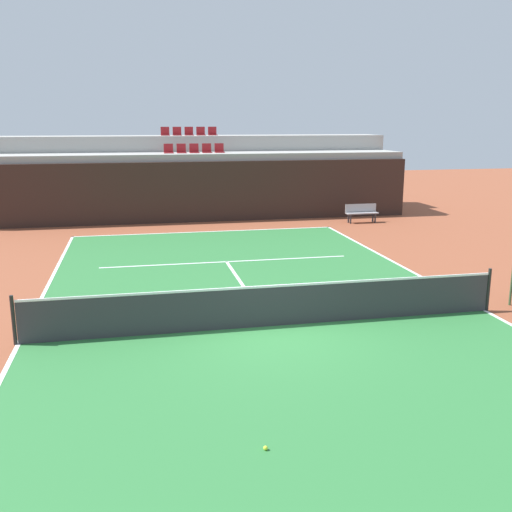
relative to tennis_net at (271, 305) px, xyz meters
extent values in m
plane|color=brown|center=(0.00, 0.00, -0.51)|extent=(80.00, 80.00, 0.00)
cube|color=#2D7238|center=(0.00, 0.00, -0.50)|extent=(11.00, 24.00, 0.01)
cube|color=white|center=(0.00, 11.95, -0.50)|extent=(11.00, 0.10, 0.00)
cube|color=white|center=(-5.45, 0.00, -0.50)|extent=(0.10, 24.00, 0.00)
cube|color=white|center=(5.45, 0.00, -0.50)|extent=(0.10, 24.00, 0.00)
cube|color=white|center=(0.00, 6.40, -0.50)|extent=(8.26, 0.10, 0.00)
cube|color=white|center=(0.00, 3.20, -0.50)|extent=(0.10, 6.40, 0.00)
cube|color=black|center=(0.00, 14.63, 0.88)|extent=(20.36, 0.30, 2.78)
cube|color=#9E9E99|center=(0.00, 15.98, 1.04)|extent=(20.36, 2.40, 3.11)
cube|color=#9E9E99|center=(0.00, 18.38, 1.43)|extent=(20.36, 2.40, 3.87)
cube|color=maroon|center=(-1.22, 15.98, 2.62)|extent=(0.44, 0.44, 0.04)
cube|color=maroon|center=(-1.22, 16.18, 2.84)|extent=(0.44, 0.04, 0.40)
cube|color=maroon|center=(-0.61, 15.98, 2.62)|extent=(0.44, 0.44, 0.04)
cube|color=maroon|center=(-0.61, 16.18, 2.84)|extent=(0.44, 0.04, 0.40)
cube|color=maroon|center=(0.00, 15.98, 2.62)|extent=(0.44, 0.44, 0.04)
cube|color=maroon|center=(0.00, 16.18, 2.84)|extent=(0.44, 0.04, 0.40)
cube|color=maroon|center=(0.61, 15.98, 2.62)|extent=(0.44, 0.44, 0.04)
cube|color=maroon|center=(0.61, 16.18, 2.84)|extent=(0.44, 0.04, 0.40)
cube|color=maroon|center=(1.22, 15.98, 2.62)|extent=(0.44, 0.44, 0.04)
cube|color=maroon|center=(1.22, 16.18, 2.84)|extent=(0.44, 0.04, 0.40)
cube|color=maroon|center=(-1.22, 18.38, 3.38)|extent=(0.44, 0.44, 0.04)
cube|color=maroon|center=(-1.22, 18.58, 3.60)|extent=(0.44, 0.04, 0.40)
cube|color=maroon|center=(-0.61, 18.38, 3.38)|extent=(0.44, 0.44, 0.04)
cube|color=maroon|center=(-0.61, 18.58, 3.60)|extent=(0.44, 0.04, 0.40)
cube|color=maroon|center=(0.00, 18.38, 3.38)|extent=(0.44, 0.44, 0.04)
cube|color=maroon|center=(0.00, 18.58, 3.60)|extent=(0.44, 0.04, 0.40)
cube|color=maroon|center=(0.61, 18.38, 3.38)|extent=(0.44, 0.44, 0.04)
cube|color=maroon|center=(0.61, 18.58, 3.60)|extent=(0.44, 0.04, 0.40)
cube|color=maroon|center=(1.22, 18.38, 3.38)|extent=(0.44, 0.44, 0.04)
cube|color=maroon|center=(1.22, 18.58, 3.60)|extent=(0.44, 0.04, 0.40)
cylinder|color=black|center=(-5.50, 0.00, 0.04)|extent=(0.08, 0.08, 1.07)
cylinder|color=black|center=(5.50, 0.00, 0.04)|extent=(0.08, 0.08, 1.07)
cube|color=#333338|center=(0.00, 0.00, -0.04)|extent=(10.90, 0.02, 0.92)
cube|color=white|center=(0.00, 0.00, 0.45)|extent=(10.90, 0.04, 0.05)
cylinder|color=#334C2D|center=(6.35, 0.30, 0.27)|extent=(0.06, 0.06, 1.55)
cube|color=#99999E|center=(7.34, 12.78, -0.06)|extent=(1.50, 0.40, 0.05)
cube|color=#99999E|center=(7.34, 12.96, 0.16)|extent=(1.50, 0.04, 0.36)
cube|color=#2D2D33|center=(6.74, 12.64, -0.30)|extent=(0.06, 0.06, 0.42)
cube|color=#2D2D33|center=(7.94, 12.64, -0.30)|extent=(0.06, 0.06, 0.42)
cube|color=#2D2D33|center=(6.74, 12.92, -0.30)|extent=(0.06, 0.06, 0.42)
cube|color=#2D2D33|center=(7.94, 12.92, -0.30)|extent=(0.06, 0.06, 0.42)
sphere|color=#CCE033|center=(-1.25, -5.02, -0.47)|extent=(0.07, 0.07, 0.07)
camera|label=1|loc=(-2.92, -12.29, 4.07)|focal=40.92mm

